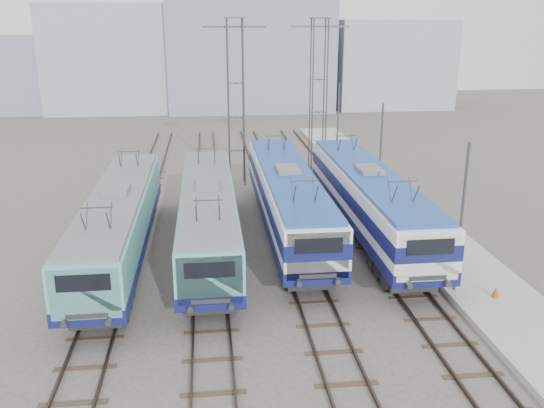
% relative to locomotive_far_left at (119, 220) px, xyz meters
% --- Properties ---
extents(ground, '(160.00, 160.00, 0.00)m').
position_rel_locomotive_far_left_xyz_m(ground, '(6.75, -7.71, -2.22)').
color(ground, '#514C47').
extents(platform, '(4.00, 70.00, 0.30)m').
position_rel_locomotive_far_left_xyz_m(platform, '(16.95, 0.29, -2.07)').
color(platform, '#9E9E99').
rests_on(platform, ground).
extents(locomotive_far_left, '(2.81, 17.76, 3.34)m').
position_rel_locomotive_far_left_xyz_m(locomotive_far_left, '(0.00, 0.00, 0.00)').
color(locomotive_far_left, '#111752').
rests_on(locomotive_far_left, ground).
extents(locomotive_center_left, '(2.78, 17.57, 3.31)m').
position_rel_locomotive_far_left_xyz_m(locomotive_center_left, '(4.50, 0.60, -0.02)').
color(locomotive_center_left, '#111752').
rests_on(locomotive_center_left, ground).
extents(locomotive_center_right, '(2.92, 18.49, 3.48)m').
position_rel_locomotive_far_left_xyz_m(locomotive_center_right, '(9.00, 2.72, 0.14)').
color(locomotive_center_right, '#111752').
rests_on(locomotive_center_right, ground).
extents(locomotive_far_right, '(2.94, 18.62, 3.50)m').
position_rel_locomotive_far_left_xyz_m(locomotive_far_right, '(13.50, 2.08, 0.15)').
color(locomotive_far_right, '#111752').
rests_on(locomotive_far_right, ground).
extents(catenary_tower_west, '(4.50, 1.20, 12.00)m').
position_rel_locomotive_far_left_xyz_m(catenary_tower_west, '(6.75, 14.29, 4.43)').
color(catenary_tower_west, '#3F4247').
rests_on(catenary_tower_west, ground).
extents(catenary_tower_east, '(4.50, 1.20, 12.00)m').
position_rel_locomotive_far_left_xyz_m(catenary_tower_east, '(13.25, 16.29, 4.43)').
color(catenary_tower_east, '#3F4247').
rests_on(catenary_tower_east, ground).
extents(mast_front, '(0.12, 0.12, 7.00)m').
position_rel_locomotive_far_left_xyz_m(mast_front, '(15.35, -5.71, 1.28)').
color(mast_front, '#3F4247').
rests_on(mast_front, ground).
extents(mast_mid, '(0.12, 0.12, 7.00)m').
position_rel_locomotive_far_left_xyz_m(mast_mid, '(15.35, 6.29, 1.28)').
color(mast_mid, '#3F4247').
rests_on(mast_mid, ground).
extents(mast_rear, '(0.12, 0.12, 7.00)m').
position_rel_locomotive_far_left_xyz_m(mast_rear, '(15.35, 18.29, 1.28)').
color(mast_rear, '#3F4247').
rests_on(mast_rear, ground).
extents(safety_cone, '(0.32, 0.32, 0.49)m').
position_rel_locomotive_far_left_xyz_m(safety_cone, '(16.83, -6.62, -1.67)').
color(safety_cone, '#CB4106').
rests_on(safety_cone, platform).
extents(building_west, '(18.00, 12.00, 14.00)m').
position_rel_locomotive_far_left_xyz_m(building_west, '(-7.25, 54.29, 4.78)').
color(building_west, '#98A1AA').
rests_on(building_west, ground).
extents(building_center, '(22.00, 14.00, 18.00)m').
position_rel_locomotive_far_left_xyz_m(building_center, '(10.75, 54.29, 6.78)').
color(building_center, gray).
rests_on(building_center, ground).
extents(building_east, '(16.00, 12.00, 12.00)m').
position_rel_locomotive_far_left_xyz_m(building_east, '(30.75, 54.29, 3.78)').
color(building_east, '#98A1AA').
rests_on(building_east, ground).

